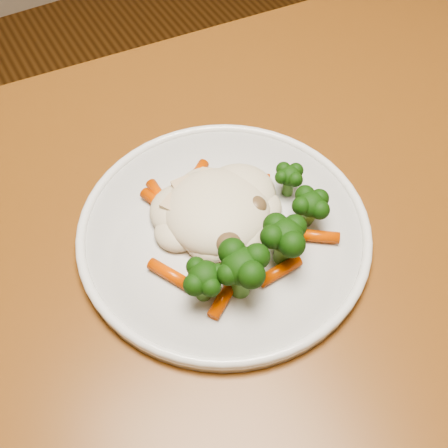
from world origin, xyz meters
name	(u,v)px	position (x,y,z in m)	size (l,w,h in m)	color
dining_table	(186,361)	(-0.24, -0.32, 0.65)	(1.28, 0.91, 0.75)	brown
plate	(224,232)	(-0.16, -0.25, 0.76)	(0.30, 0.30, 0.01)	white
meal	(234,223)	(-0.15, -0.26, 0.79)	(0.19, 0.19, 0.05)	beige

